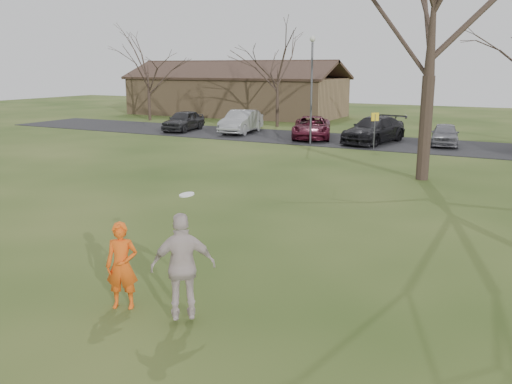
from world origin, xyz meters
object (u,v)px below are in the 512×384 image
(car_3, at_px, (374,130))
(car_4, at_px, (445,134))
(lamp_post, at_px, (312,77))
(big_tree, at_px, (434,1))
(player_defender, at_px, (122,266))
(car_1, at_px, (241,122))
(car_0, at_px, (184,121))
(car_2, at_px, (312,127))
(catching_play, at_px, (183,266))
(building, at_px, (235,95))

(car_3, relative_size, car_4, 1.42)
(lamp_post, xyz_separation_m, big_tree, (8.00, -7.50, 3.03))
(player_defender, bearing_deg, car_1, 89.07)
(lamp_post, height_order, big_tree, big_tree)
(car_0, height_order, big_tree, big_tree)
(player_defender, xyz_separation_m, lamp_post, (-5.32, 22.72, 3.12))
(car_2, bearing_deg, car_1, 156.21)
(car_1, xyz_separation_m, catching_play, (13.06, -25.53, 0.27))
(car_1, xyz_separation_m, lamp_post, (6.29, -2.78, 3.14))
(car_0, bearing_deg, lamp_post, -19.12)
(car_4, relative_size, building, 0.18)
(catching_play, xyz_separation_m, lamp_post, (-6.76, 22.75, 2.87))
(car_1, height_order, building, building)
(car_1, distance_m, big_tree, 18.66)
(car_4, height_order, lamp_post, lamp_post)
(catching_play, bearing_deg, car_1, 117.09)
(catching_play, bearing_deg, big_tree, 85.36)
(big_tree, bearing_deg, car_2, 131.94)
(catching_play, relative_size, lamp_post, 0.36)
(player_defender, bearing_deg, car_3, 69.36)
(car_0, xyz_separation_m, catching_play, (17.40, -24.82, 0.33))
(car_0, xyz_separation_m, car_1, (4.35, 0.70, 0.06))
(car_2, xyz_separation_m, catching_play, (7.65, -25.14, 0.36))
(lamp_post, bearing_deg, car_2, 110.34)
(car_1, relative_size, car_2, 0.95)
(car_1, bearing_deg, big_tree, -43.85)
(car_3, distance_m, big_tree, 12.43)
(player_defender, relative_size, car_1, 0.36)
(car_3, bearing_deg, car_4, 23.39)
(catching_play, bearing_deg, car_4, 88.97)
(player_defender, xyz_separation_m, big_tree, (2.68, 15.22, 6.15))
(car_1, relative_size, car_3, 0.89)
(car_3, height_order, big_tree, big_tree)
(player_defender, bearing_deg, car_4, 60.36)
(car_0, height_order, car_3, car_3)
(car_1, distance_m, catching_play, 28.67)
(car_3, height_order, car_4, car_3)
(player_defender, distance_m, lamp_post, 23.55)
(car_3, bearing_deg, catching_play, -70.82)
(car_2, bearing_deg, lamp_post, -89.32)
(catching_play, distance_m, building, 43.53)
(car_4, bearing_deg, building, 140.77)
(car_0, height_order, lamp_post, lamp_post)
(car_3, relative_size, lamp_post, 0.86)
(car_1, xyz_separation_m, car_3, (9.54, -0.60, -0.01))
(catching_play, bearing_deg, building, 118.49)
(lamp_post, bearing_deg, catching_play, -73.44)
(car_1, height_order, catching_play, catching_play)
(car_0, relative_size, car_2, 0.85)
(building, relative_size, lamp_post, 3.29)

